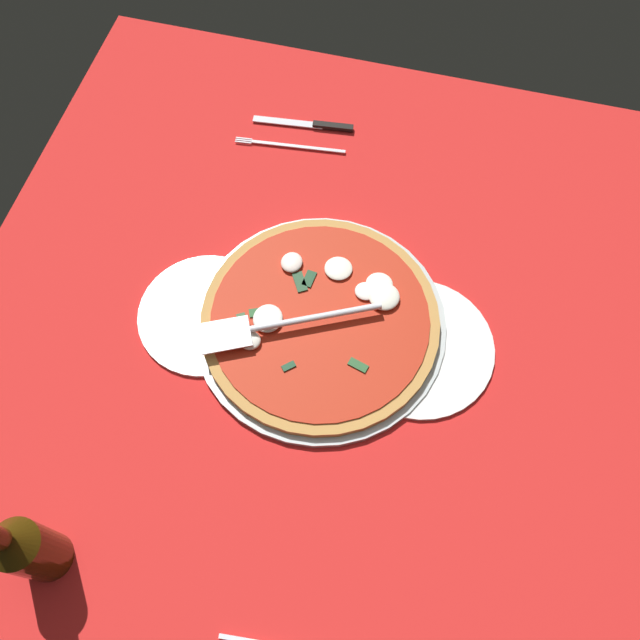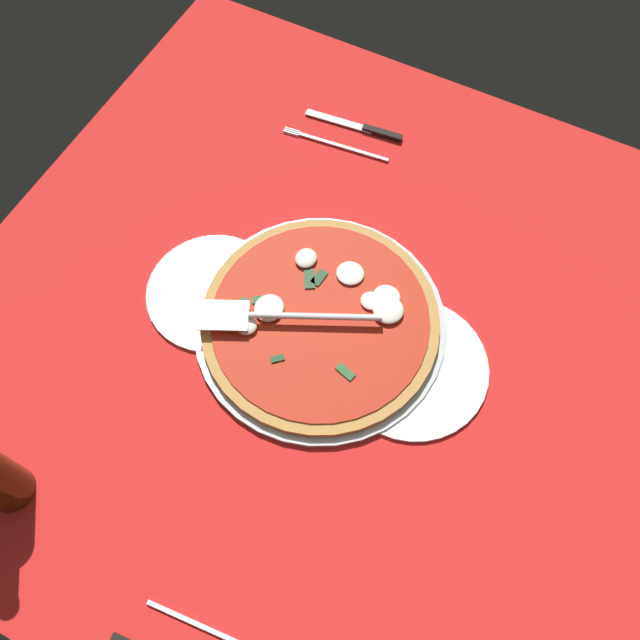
{
  "view_description": "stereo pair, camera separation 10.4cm",
  "coord_description": "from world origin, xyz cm",
  "px_view_note": "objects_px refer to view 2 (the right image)",
  "views": [
    {
      "loc": [
        -10.67,
        44.54,
        95.48
      ],
      "look_at": [
        0.7,
        0.04,
        2.46
      ],
      "focal_mm": 37.7,
      "sensor_mm": 36.0,
      "label": 1
    },
    {
      "loc": [
        -20.36,
        40.86,
        95.48
      ],
      "look_at": [
        0.7,
        0.04,
        2.46
      ],
      "focal_mm": 37.7,
      "sensor_mm": 36.0,
      "label": 2
    }
  ],
  "objects_px": {
    "pizza_server": "(282,316)",
    "dinner_plate_left": "(412,366)",
    "pizza": "(321,319)",
    "place_setting_near": "(349,137)",
    "dinner_plate_right": "(213,292)"
  },
  "relations": [
    {
      "from": "pizza",
      "to": "place_setting_near",
      "type": "bearing_deg",
      "value": -70.56
    },
    {
      "from": "pizza",
      "to": "dinner_plate_right",
      "type": "bearing_deg",
      "value": 9.07
    },
    {
      "from": "dinner_plate_left",
      "to": "dinner_plate_right",
      "type": "xyz_separation_m",
      "value": [
        0.34,
        0.03,
        0.0
      ]
    },
    {
      "from": "dinner_plate_left",
      "to": "pizza_server",
      "type": "bearing_deg",
      "value": 9.55
    },
    {
      "from": "pizza",
      "to": "pizza_server",
      "type": "distance_m",
      "value": 0.06
    },
    {
      "from": "pizza",
      "to": "place_setting_near",
      "type": "relative_size",
      "value": 1.73
    },
    {
      "from": "pizza_server",
      "to": "dinner_plate_left",
      "type": "bearing_deg",
      "value": 163.71
    },
    {
      "from": "pizza",
      "to": "place_setting_near",
      "type": "height_order",
      "value": "pizza"
    },
    {
      "from": "dinner_plate_left",
      "to": "place_setting_near",
      "type": "relative_size",
      "value": 1.1
    },
    {
      "from": "dinner_plate_right",
      "to": "pizza",
      "type": "relative_size",
      "value": 0.58
    },
    {
      "from": "pizza_server",
      "to": "dinner_plate_right",
      "type": "bearing_deg",
      "value": -27.82
    },
    {
      "from": "place_setting_near",
      "to": "dinner_plate_left",
      "type": "bearing_deg",
      "value": 121.91
    },
    {
      "from": "dinner_plate_left",
      "to": "pizza",
      "type": "distance_m",
      "value": 0.16
    },
    {
      "from": "pizza",
      "to": "dinner_plate_left",
      "type": "bearing_deg",
      "value": -179.52
    },
    {
      "from": "dinner_plate_left",
      "to": "pizza",
      "type": "xyz_separation_m",
      "value": [
        0.16,
        0.0,
        0.02
      ]
    }
  ]
}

